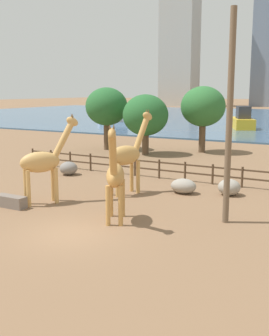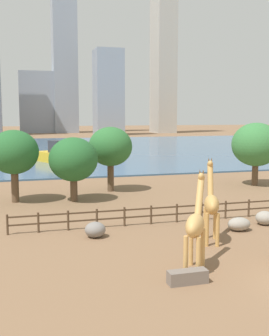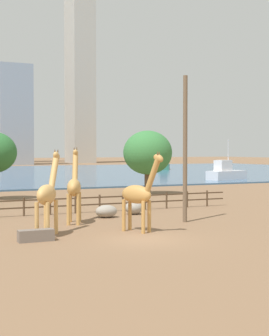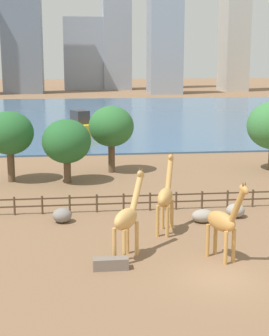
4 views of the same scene
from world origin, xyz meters
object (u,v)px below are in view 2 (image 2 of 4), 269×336
object	(u,v)px
feeding_trough	(188,277)
boat_sailboat	(55,155)
boulder_near_fence	(239,224)
boat_tug	(244,140)
tree_left_large	(110,147)
tree_left_small	(14,153)
tree_right_tall	(73,160)
boulder_small	(95,230)
boulder_by_pole	(265,218)
tree_center_broad	(256,145)
giraffe_tall	(196,224)
giraffe_companion	(211,204)

from	to	relation	value
feeding_trough	boat_sailboat	size ratio (longest dim) A/B	0.22
boulder_near_fence	boat_tug	distance (m)	81.28
tree_left_large	tree_left_small	distance (m)	9.48
tree_right_tall	boulder_small	bearing A→B (deg)	-91.36
tree_right_tall	boat_tug	xyz separation A→B (m)	(50.56, 57.47, -2.46)
boulder_near_fence	feeding_trough	distance (m)	9.68
boat_tug	tree_left_large	bearing A→B (deg)	169.75
feeding_trough	tree_left_large	distance (m)	23.68
boulder_by_pole	tree_center_broad	world-z (taller)	tree_center_broad
tree_left_large	tree_center_broad	world-z (taller)	tree_center_broad
tree_right_tall	boat_sailboat	bearing A→B (deg)	87.57
boulder_near_fence	boat_tug	world-z (taller)	boat_tug
tree_left_small	boat_tug	bearing A→B (deg)	45.53
boulder_by_pole	tree_center_broad	xyz separation A→B (m)	(8.22, 14.45, 3.86)
tree_right_tall	giraffe_tall	bearing A→B (deg)	-79.41
boulder_small	feeding_trough	bearing A→B (deg)	-72.35
tree_left_large	tree_left_small	world-z (taller)	tree_left_large
boat_sailboat	tree_right_tall	bearing A→B (deg)	153.52
feeding_trough	tree_left_large	bearing A→B (deg)	85.54
giraffe_companion	tree_right_tall	distance (m)	15.33
boulder_near_fence	giraffe_tall	bearing A→B (deg)	-135.17
boulder_near_fence	boat_tug	size ratio (longest dim) A/B	0.23
giraffe_tall	boulder_near_fence	distance (m)	8.10
boulder_near_fence	boulder_small	size ratio (longest dim) A/B	1.20
boulder_small	boulder_near_fence	bearing A→B (deg)	-6.87
boulder_near_fence	boat_sailboat	distance (m)	42.42
boulder_small	tree_right_tall	distance (m)	11.68
giraffe_companion	feeding_trough	xyz separation A→B (m)	(-3.80, -5.42, -1.98)
giraffe_tall	boulder_small	xyz separation A→B (m)	(-3.62, 6.68, -1.76)
boulder_by_pole	tree_left_large	bearing A→B (deg)	115.29
boat_sailboat	giraffe_tall	bearing A→B (deg)	158.50
boulder_near_fence	tree_center_broad	distance (m)	19.05
tree_center_broad	tree_right_tall	bearing A→B (deg)	-171.47
giraffe_tall	tree_left_large	size ratio (longest dim) A/B	0.74
giraffe_companion	tree_left_large	xyz separation A→B (m)	(-1.98, 17.84, 2.08)
feeding_trough	tree_right_tall	world-z (taller)	tree_right_tall
tree_left_large	boat_sailboat	world-z (taller)	tree_left_large
boulder_near_fence	tree_left_small	xyz separation A→B (m)	(-13.84, 13.34, 3.84)
boulder_near_fence	tree_left_large	bearing A→B (deg)	106.52
boat_tug	giraffe_tall	bearing A→B (deg)	178.58
giraffe_companion	boulder_near_fence	bearing A→B (deg)	-38.23
tree_left_small	boat_tug	size ratio (longest dim) A/B	0.92
giraffe_companion	tree_center_broad	xyz separation A→B (m)	(13.50, 16.93, 2.05)
tree_center_broad	boat_tug	bearing A→B (deg)	60.43
giraffe_companion	boulder_by_pole	size ratio (longest dim) A/B	3.81
giraffe_companion	feeding_trough	bearing A→B (deg)	166.66
boat_tug	tree_left_small	bearing A→B (deg)	166.16
giraffe_tall	boat_sailboat	distance (m)	47.33
giraffe_companion	tree_left_small	size ratio (longest dim) A/B	0.78
tree_left_large	tree_left_small	bearing A→B (deg)	-162.41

